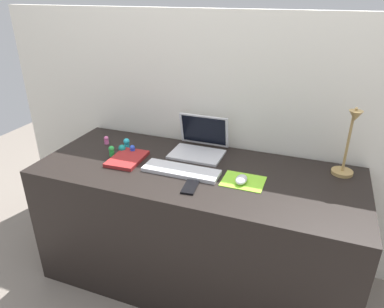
{
  "coord_description": "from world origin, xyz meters",
  "views": [
    {
      "loc": [
        0.57,
        -1.57,
        1.62
      ],
      "look_at": [
        -0.02,
        0.0,
        0.83
      ],
      "focal_mm": 32.93,
      "sensor_mm": 36.0,
      "label": 1
    }
  ],
  "objects_px": {
    "keyboard": "(181,171)",
    "mouse": "(241,180)",
    "toy_figurine_cyan": "(127,143)",
    "toy_figurine_teal": "(122,149)",
    "cell_phone": "(190,187)",
    "laptop": "(200,143)",
    "toy_figurine_pink": "(106,140)",
    "desk_lamp": "(348,145)",
    "toy_figurine_blue": "(132,149)",
    "notebook_pad": "(127,159)",
    "toy_figurine_green": "(112,151)"
  },
  "relations": [
    {
      "from": "toy_figurine_pink",
      "to": "toy_figurine_cyan",
      "type": "height_order",
      "value": "toy_figurine_cyan"
    },
    {
      "from": "notebook_pad",
      "to": "toy_figurine_teal",
      "type": "distance_m",
      "value": 0.12
    },
    {
      "from": "laptop",
      "to": "notebook_pad",
      "type": "distance_m",
      "value": 0.43
    },
    {
      "from": "cell_phone",
      "to": "toy_figurine_cyan",
      "type": "relative_size",
      "value": 2.01
    },
    {
      "from": "keyboard",
      "to": "toy_figurine_pink",
      "type": "distance_m",
      "value": 0.61
    },
    {
      "from": "mouse",
      "to": "toy_figurine_teal",
      "type": "distance_m",
      "value": 0.75
    },
    {
      "from": "mouse",
      "to": "toy_figurine_pink",
      "type": "xyz_separation_m",
      "value": [
        -0.9,
        0.18,
        0.0
      ]
    },
    {
      "from": "keyboard",
      "to": "desk_lamp",
      "type": "xyz_separation_m",
      "value": [
        0.79,
        0.25,
        0.17
      ]
    },
    {
      "from": "toy_figurine_teal",
      "to": "toy_figurine_green",
      "type": "bearing_deg",
      "value": -114.33
    },
    {
      "from": "laptop",
      "to": "toy_figurine_green",
      "type": "distance_m",
      "value": 0.52
    },
    {
      "from": "desk_lamp",
      "to": "toy_figurine_cyan",
      "type": "xyz_separation_m",
      "value": [
        -1.22,
        -0.08,
        -0.14
      ]
    },
    {
      "from": "laptop",
      "to": "desk_lamp",
      "type": "relative_size",
      "value": 0.78
    },
    {
      "from": "laptop",
      "to": "keyboard",
      "type": "relative_size",
      "value": 0.73
    },
    {
      "from": "toy_figurine_cyan",
      "to": "mouse",
      "type": "bearing_deg",
      "value": -12.77
    },
    {
      "from": "toy_figurine_pink",
      "to": "toy_figurine_green",
      "type": "height_order",
      "value": "toy_figurine_green"
    },
    {
      "from": "laptop",
      "to": "keyboard",
      "type": "distance_m",
      "value": 0.28
    },
    {
      "from": "desk_lamp",
      "to": "toy_figurine_pink",
      "type": "bearing_deg",
      "value": -177.14
    },
    {
      "from": "keyboard",
      "to": "toy_figurine_pink",
      "type": "relative_size",
      "value": 8.0
    },
    {
      "from": "toy_figurine_teal",
      "to": "toy_figurine_cyan",
      "type": "bearing_deg",
      "value": 93.26
    },
    {
      "from": "notebook_pad",
      "to": "cell_phone",
      "type": "bearing_deg",
      "value": -22.2
    },
    {
      "from": "toy_figurine_cyan",
      "to": "toy_figurine_teal",
      "type": "xyz_separation_m",
      "value": [
        0.0,
        -0.06,
        -0.01
      ]
    },
    {
      "from": "keyboard",
      "to": "toy_figurine_pink",
      "type": "height_order",
      "value": "toy_figurine_pink"
    },
    {
      "from": "toy_figurine_cyan",
      "to": "toy_figurine_teal",
      "type": "height_order",
      "value": "toy_figurine_cyan"
    },
    {
      "from": "toy_figurine_pink",
      "to": "toy_figurine_green",
      "type": "distance_m",
      "value": 0.19
    },
    {
      "from": "laptop",
      "to": "mouse",
      "type": "xyz_separation_m",
      "value": [
        0.32,
        -0.28,
        -0.03
      ]
    },
    {
      "from": "desk_lamp",
      "to": "notebook_pad",
      "type": "distance_m",
      "value": 1.17
    },
    {
      "from": "toy_figurine_teal",
      "to": "toy_figurine_blue",
      "type": "bearing_deg",
      "value": 6.99
    },
    {
      "from": "laptop",
      "to": "toy_figurine_pink",
      "type": "xyz_separation_m",
      "value": [
        -0.58,
        -0.1,
        -0.03
      ]
    },
    {
      "from": "keyboard",
      "to": "toy_figurine_blue",
      "type": "distance_m",
      "value": 0.38
    },
    {
      "from": "laptop",
      "to": "toy_figurine_blue",
      "type": "bearing_deg",
      "value": -155.76
    },
    {
      "from": "toy_figurine_cyan",
      "to": "notebook_pad",
      "type": "bearing_deg",
      "value": -59.32
    },
    {
      "from": "mouse",
      "to": "toy_figurine_cyan",
      "type": "height_order",
      "value": "toy_figurine_cyan"
    },
    {
      "from": "laptop",
      "to": "toy_figurine_blue",
      "type": "xyz_separation_m",
      "value": [
        -0.36,
        -0.16,
        -0.03
      ]
    },
    {
      "from": "laptop",
      "to": "toy_figurine_teal",
      "type": "bearing_deg",
      "value": -158.2
    },
    {
      "from": "toy_figurine_teal",
      "to": "cell_phone",
      "type": "bearing_deg",
      "value": -24.86
    },
    {
      "from": "toy_figurine_pink",
      "to": "toy_figurine_blue",
      "type": "height_order",
      "value": "toy_figurine_blue"
    },
    {
      "from": "toy_figurine_cyan",
      "to": "cell_phone",
      "type": "bearing_deg",
      "value": -29.9
    },
    {
      "from": "cell_phone",
      "to": "toy_figurine_green",
      "type": "height_order",
      "value": "toy_figurine_green"
    },
    {
      "from": "cell_phone",
      "to": "toy_figurine_pink",
      "type": "height_order",
      "value": "toy_figurine_pink"
    },
    {
      "from": "laptop",
      "to": "desk_lamp",
      "type": "xyz_separation_m",
      "value": [
        0.79,
        -0.03,
        0.12
      ]
    },
    {
      "from": "keyboard",
      "to": "mouse",
      "type": "xyz_separation_m",
      "value": [
        0.32,
        -0.0,
        0.01
      ]
    },
    {
      "from": "mouse",
      "to": "cell_phone",
      "type": "height_order",
      "value": "mouse"
    },
    {
      "from": "notebook_pad",
      "to": "toy_figurine_green",
      "type": "bearing_deg",
      "value": 167.52
    },
    {
      "from": "mouse",
      "to": "toy_figurine_pink",
      "type": "distance_m",
      "value": 0.92
    },
    {
      "from": "cell_phone",
      "to": "toy_figurine_teal",
      "type": "bearing_deg",
      "value": 149.4
    },
    {
      "from": "cell_phone",
      "to": "toy_figurine_pink",
      "type": "bearing_deg",
      "value": 149.27
    },
    {
      "from": "mouse",
      "to": "notebook_pad",
      "type": "bearing_deg",
      "value": 177.87
    },
    {
      "from": "keyboard",
      "to": "cell_phone",
      "type": "distance_m",
      "value": 0.17
    },
    {
      "from": "notebook_pad",
      "to": "toy_figurine_green",
      "type": "relative_size",
      "value": 3.84
    },
    {
      "from": "laptop",
      "to": "desk_lamp",
      "type": "bearing_deg",
      "value": -2.03
    }
  ]
}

